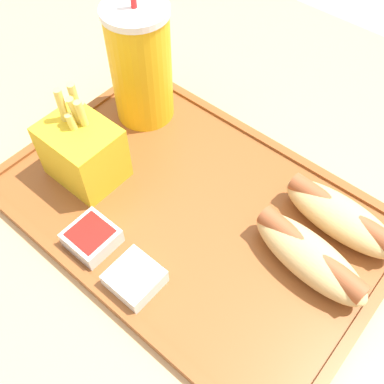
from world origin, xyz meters
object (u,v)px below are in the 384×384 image
object	(u,v)px
hot_dog_far	(340,216)
hot_dog_near	(309,256)
fries_carton	(83,150)
sauce_cup_mayo	(135,278)
sauce_cup_ketchup	(92,237)
soda_cup	(141,65)

from	to	relation	value
hot_dog_far	hot_dog_near	bearing A→B (deg)	-90.00
hot_dog_far	hot_dog_near	size ratio (longest dim) A/B	0.98
fries_carton	sauce_cup_mayo	bearing A→B (deg)	-24.65
hot_dog_near	sauce_cup_mayo	distance (m)	0.18
hot_dog_far	sauce_cup_ketchup	distance (m)	0.28
hot_dog_far	sauce_cup_mayo	xyz separation A→B (m)	(-0.13, -0.20, -0.01)
hot_dog_near	fries_carton	world-z (taller)	fries_carton
hot_dog_near	sauce_cup_ketchup	size ratio (longest dim) A/B	2.93
soda_cup	hot_dog_near	distance (m)	0.31
fries_carton	sauce_cup_ketchup	distance (m)	0.11
hot_dog_far	fries_carton	distance (m)	0.31
soda_cup	fries_carton	world-z (taller)	soda_cup
soda_cup	sauce_cup_ketchup	size ratio (longest dim) A/B	3.87
sauce_cup_mayo	sauce_cup_ketchup	world-z (taller)	same
hot_dog_near	sauce_cup_mayo	bearing A→B (deg)	-133.33
hot_dog_far	soda_cup	bearing A→B (deg)	-179.31
hot_dog_far	hot_dog_near	xyz separation A→B (m)	(-0.00, -0.06, 0.00)
hot_dog_near	sauce_cup_mayo	size ratio (longest dim) A/B	2.93
hot_dog_far	sauce_cup_ketchup	bearing A→B (deg)	-135.33
hot_dog_near	sauce_cup_ketchup	bearing A→B (deg)	-146.68
hot_dog_far	sauce_cup_ketchup	world-z (taller)	hot_dog_far
soda_cup	sauce_cup_mayo	world-z (taller)	soda_cup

